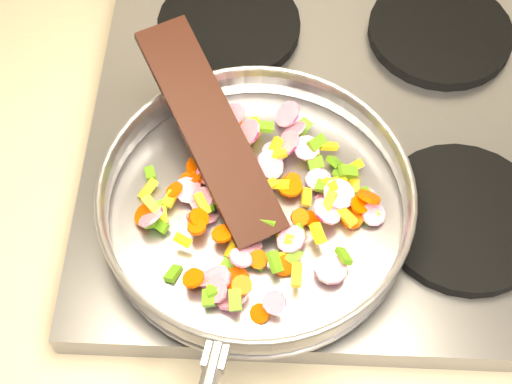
{
  "coord_description": "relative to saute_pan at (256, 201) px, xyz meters",
  "views": [
    {
      "loc": [
        -0.78,
        1.13,
        1.65
      ],
      "look_at": [
        -0.79,
        1.52,
        1.0
      ],
      "focal_mm": 50.0,
      "sensor_mm": 36.0,
      "label": 1
    }
  ],
  "objects": [
    {
      "name": "vegetable_heap",
      "position": [
        0.0,
        0.0,
        -0.01
      ],
      "size": [
        0.28,
        0.28,
        0.05
      ],
      "color": "#C3135D",
      "rests_on": "saute_pan"
    },
    {
      "name": "saute_pan",
      "position": [
        0.0,
        0.0,
        0.0
      ],
      "size": [
        0.37,
        0.54,
        0.05
      ],
      "rotation": [
        0.0,
        0.0,
        -0.17
      ],
      "color": "#9E9EA5",
      "rests_on": "grate_fl"
    },
    {
      "name": "wooden_spatula",
      "position": [
        -0.05,
        0.07,
        0.04
      ],
      "size": [
        0.18,
        0.25,
        0.09
      ],
      "primitive_type": "cube",
      "rotation": [
        0.0,
        -0.31,
        2.09
      ],
      "color": "black",
      "rests_on": "saute_pan"
    },
    {
      "name": "grate_fr",
      "position": [
        0.23,
        0.01,
        -0.04
      ],
      "size": [
        0.19,
        0.19,
        0.02
      ],
      "primitive_type": "cylinder",
      "color": "black",
      "rests_on": "cooktop"
    },
    {
      "name": "grate_br",
      "position": [
        0.23,
        0.29,
        -0.04
      ],
      "size": [
        0.19,
        0.19,
        0.02
      ],
      "primitive_type": "cylinder",
      "color": "black",
      "rests_on": "cooktop"
    },
    {
      "name": "grate_fl",
      "position": [
        -0.05,
        0.01,
        -0.04
      ],
      "size": [
        0.19,
        0.19,
        0.02
      ],
      "primitive_type": "cylinder",
      "color": "black",
      "rests_on": "cooktop"
    },
    {
      "name": "cooktop",
      "position": [
        0.09,
        0.15,
        -0.06
      ],
      "size": [
        0.6,
        0.6,
        0.04
      ],
      "primitive_type": "cube",
      "color": "#939399",
      "rests_on": "counter_top"
    },
    {
      "name": "grate_bl",
      "position": [
        -0.05,
        0.29,
        -0.04
      ],
      "size": [
        0.19,
        0.19,
        0.02
      ],
      "primitive_type": "cylinder",
      "color": "black",
      "rests_on": "cooktop"
    }
  ]
}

